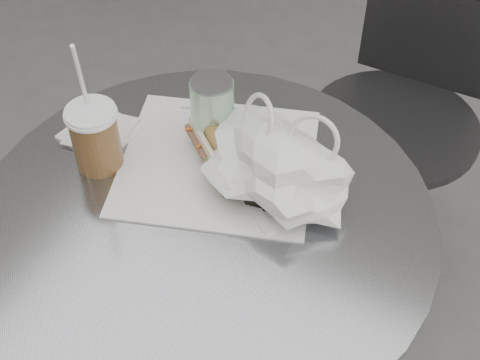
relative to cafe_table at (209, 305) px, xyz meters
The scene contains 9 objects.
cafe_table is the anchor object (origin of this frame).
chair_far 0.70m from the cafe_table, 79.31° to the left, with size 0.41×0.42×0.78m.
sandwich_paper 0.30m from the cafe_table, 109.81° to the left, with size 0.33×0.31×0.00m, color white.
banh_mi 0.33m from the cafe_table, 108.03° to the left, with size 0.22×0.20×0.07m.
iced_coffee 0.40m from the cafe_table, behind, with size 0.09×0.09×0.26m.
sunglasses 0.31m from the cafe_table, 30.51° to the left, with size 0.10×0.04×0.05m.
plastic_bag 0.36m from the cafe_table, 51.68° to the left, with size 0.24×0.18×0.12m, color white, non-canonical shape.
napkin_stack 0.39m from the cafe_table, 165.31° to the left, with size 0.13×0.13×0.01m.
drink_can 0.38m from the cafe_table, 115.27° to the left, with size 0.07×0.07×0.14m.
Camera 1 is at (0.40, -0.39, 1.57)m, focal length 50.00 mm.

